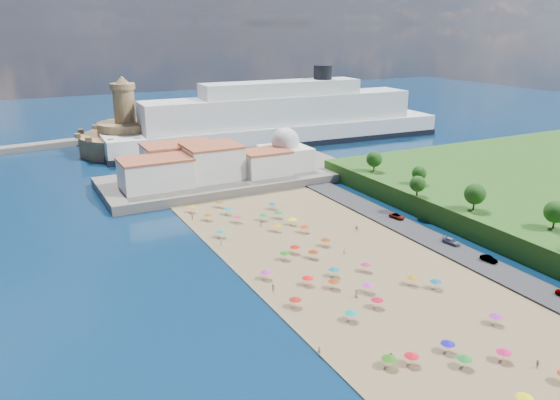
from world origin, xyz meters
TOP-DOWN VIEW (x-y plane):
  - ground at (0.00, 0.00)m, footprint 700.00×700.00m
  - terrace at (10.00, 73.00)m, footprint 90.00×36.00m
  - jetty at (-12.00, 108.00)m, footprint 18.00×70.00m
  - waterfront_buildings at (-3.05, 73.64)m, footprint 57.00×29.00m
  - domed_building at (30.00, 71.00)m, footprint 16.00×16.00m
  - fortress at (-12.00, 138.00)m, footprint 40.00×40.00m
  - cruise_ship at (55.29, 122.12)m, footprint 160.84×31.15m
  - beach_parasols at (-0.40, -9.08)m, footprint 32.37×117.99m
  - beachgoers at (-2.75, -1.64)m, footprint 39.99×98.74m
  - parked_cars at (36.00, -7.71)m, footprint 2.90×57.04m
  - hillside_trees at (50.01, -5.61)m, footprint 16.68×107.42m

SIDE VIEW (x-z plane):
  - ground at x=0.00m, z-range 0.00..0.00m
  - beachgoers at x=-2.75m, z-range 0.19..2.09m
  - jetty at x=-12.00m, z-range 0.00..2.40m
  - parked_cars at x=36.00m, z-range 0.66..2.08m
  - terrace at x=10.00m, z-range 0.00..3.00m
  - beach_parasols at x=-0.40m, z-range 1.05..3.25m
  - fortress at x=-12.00m, z-range -9.52..22.88m
  - waterfront_buildings at x=-3.05m, z-range 2.38..13.38m
  - domed_building at x=30.00m, z-range 1.47..16.47m
  - hillside_trees at x=50.01m, z-range 6.31..13.53m
  - cruise_ship at x=55.29m, z-range -7.13..27.83m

